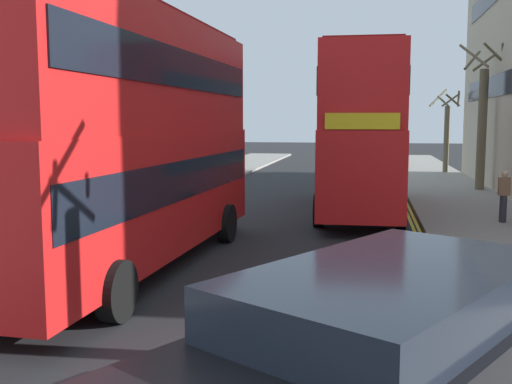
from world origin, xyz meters
name	(u,v)px	position (x,y,z in m)	size (l,w,h in m)	color
sidewalk_right	(500,237)	(6.50, 16.00, 0.07)	(4.00, 80.00, 0.14)	gray
sidewalk_left	(69,223)	(-6.50, 16.00, 0.07)	(4.00, 80.00, 0.14)	gray
kerb_line_outer	(430,252)	(4.40, 14.00, 0.00)	(0.10, 56.00, 0.01)	yellow
kerb_line_inner	(423,252)	(4.24, 14.00, 0.00)	(0.10, 56.00, 0.01)	yellow
double_decker_bus_away	(130,133)	(-2.31, 11.00, 3.03)	(3.09, 10.89, 5.64)	red
double_decker_bus_oncoming	(360,128)	(2.49, 20.48, 3.03)	(3.01, 10.87, 5.64)	red
pedestrian_far	(504,195)	(7.01, 18.24, 0.99)	(0.34, 0.22, 1.62)	#2D2D38
street_tree_mid	(483,121)	(7.92, 27.51, 3.28)	(2.23, 2.25, 6.62)	#6B6047
street_tree_far	(447,132)	(7.55, 37.13, 2.61)	(1.90, 1.84, 5.15)	#6B6047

